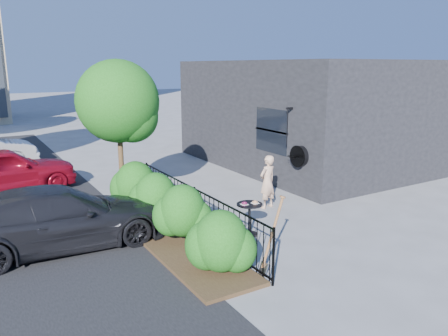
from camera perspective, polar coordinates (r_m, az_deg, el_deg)
ground at (r=11.13m, az=3.13°, el=-6.88°), size 120.00×120.00×0.00m
shop_building at (r=17.48m, az=9.92°, el=7.05°), size 6.22×9.00×4.00m
fence at (r=10.22m, az=-3.85°, el=-5.41°), size 0.05×6.05×1.10m
planting_bed at (r=10.12m, az=-7.37°, el=-8.83°), size 1.30×6.00×0.08m
shrubs at (r=10.01m, az=-7.19°, el=-5.04°), size 1.10×5.60×1.24m
patio_tree at (r=12.00m, az=-13.30°, el=7.83°), size 2.20×2.20×3.94m
cafe_table at (r=10.06m, az=3.35°, el=-5.94°), size 0.60×0.60×0.80m
woman at (r=11.94m, az=5.69°, el=-1.80°), size 0.60×0.45×1.47m
shovel at (r=8.23m, az=6.13°, el=-9.35°), size 0.52×0.20×1.53m
car_red at (r=14.84m, az=-26.95°, el=-0.30°), size 4.39×2.20×1.44m
car_darkgrey at (r=9.99m, az=-20.80°, el=-6.09°), size 4.64×2.01×1.33m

